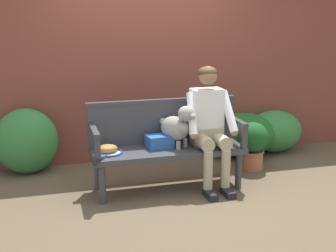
{
  "coord_description": "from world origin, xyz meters",
  "views": [
    {
      "loc": [
        -1.28,
        -4.6,
        1.94
      ],
      "look_at": [
        0.0,
        0.0,
        0.72
      ],
      "focal_mm": 49.33,
      "sensor_mm": 36.0,
      "label": 1
    }
  ],
  "objects_px": {
    "tennis_racket": "(108,153)",
    "potted_plant": "(253,143)",
    "sports_bag": "(160,141)",
    "garden_bench": "(168,154)",
    "baseball_glove": "(107,149)",
    "dog_on_bench": "(177,126)",
    "person_seated": "(209,122)"
  },
  "relations": [
    {
      "from": "garden_bench",
      "to": "tennis_racket",
      "type": "height_order",
      "value": "tennis_racket"
    },
    {
      "from": "tennis_racket",
      "to": "baseball_glove",
      "type": "xyz_separation_m",
      "value": [
        0.0,
        0.04,
        0.04
      ]
    },
    {
      "from": "person_seated",
      "to": "tennis_racket",
      "type": "distance_m",
      "value": 1.15
    },
    {
      "from": "garden_bench",
      "to": "baseball_glove",
      "type": "distance_m",
      "value": 0.67
    },
    {
      "from": "person_seated",
      "to": "garden_bench",
      "type": "bearing_deg",
      "value": 177.9
    },
    {
      "from": "baseball_glove",
      "to": "sports_bag",
      "type": "relative_size",
      "value": 0.79
    },
    {
      "from": "sports_bag",
      "to": "baseball_glove",
      "type": "bearing_deg",
      "value": -176.38
    },
    {
      "from": "potted_plant",
      "to": "person_seated",
      "type": "bearing_deg",
      "value": -153.46
    },
    {
      "from": "garden_bench",
      "to": "sports_bag",
      "type": "bearing_deg",
      "value": 146.22
    },
    {
      "from": "person_seated",
      "to": "potted_plant",
      "type": "relative_size",
      "value": 2.24
    },
    {
      "from": "dog_on_bench",
      "to": "sports_bag",
      "type": "bearing_deg",
      "value": 170.06
    },
    {
      "from": "dog_on_bench",
      "to": "person_seated",
      "type": "bearing_deg",
      "value": -6.06
    },
    {
      "from": "person_seated",
      "to": "dog_on_bench",
      "type": "bearing_deg",
      "value": 173.94
    },
    {
      "from": "dog_on_bench",
      "to": "baseball_glove",
      "type": "distance_m",
      "value": 0.79
    },
    {
      "from": "garden_bench",
      "to": "dog_on_bench",
      "type": "height_order",
      "value": "dog_on_bench"
    },
    {
      "from": "dog_on_bench",
      "to": "baseball_glove",
      "type": "height_order",
      "value": "dog_on_bench"
    },
    {
      "from": "tennis_racket",
      "to": "baseball_glove",
      "type": "distance_m",
      "value": 0.05
    },
    {
      "from": "dog_on_bench",
      "to": "tennis_racket",
      "type": "xyz_separation_m",
      "value": [
        -0.77,
        -0.04,
        -0.23
      ]
    },
    {
      "from": "garden_bench",
      "to": "person_seated",
      "type": "xyz_separation_m",
      "value": [
        0.46,
        -0.02,
        0.33
      ]
    },
    {
      "from": "baseball_glove",
      "to": "sports_bag",
      "type": "bearing_deg",
      "value": -4.05
    },
    {
      "from": "sports_bag",
      "to": "garden_bench",
      "type": "bearing_deg",
      "value": -33.78
    },
    {
      "from": "potted_plant",
      "to": "dog_on_bench",
      "type": "bearing_deg",
      "value": -163.32
    },
    {
      "from": "tennis_racket",
      "to": "potted_plant",
      "type": "bearing_deg",
      "value": 11.11
    },
    {
      "from": "baseball_glove",
      "to": "sports_bag",
      "type": "distance_m",
      "value": 0.58
    },
    {
      "from": "potted_plant",
      "to": "garden_bench",
      "type": "bearing_deg",
      "value": -163.91
    },
    {
      "from": "garden_bench",
      "to": "baseball_glove",
      "type": "xyz_separation_m",
      "value": [
        -0.66,
        0.02,
        0.11
      ]
    },
    {
      "from": "sports_bag",
      "to": "potted_plant",
      "type": "height_order",
      "value": "sports_bag"
    },
    {
      "from": "tennis_racket",
      "to": "potted_plant",
      "type": "xyz_separation_m",
      "value": [
        1.83,
        0.36,
        -0.14
      ]
    },
    {
      "from": "person_seated",
      "to": "dog_on_bench",
      "type": "relative_size",
      "value": 2.83
    },
    {
      "from": "garden_bench",
      "to": "dog_on_bench",
      "type": "xyz_separation_m",
      "value": [
        0.11,
        0.02,
        0.3
      ]
    },
    {
      "from": "dog_on_bench",
      "to": "sports_bag",
      "type": "xyz_separation_m",
      "value": [
        -0.19,
        0.03,
        -0.17
      ]
    },
    {
      "from": "garden_bench",
      "to": "potted_plant",
      "type": "distance_m",
      "value": 1.22
    }
  ]
}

